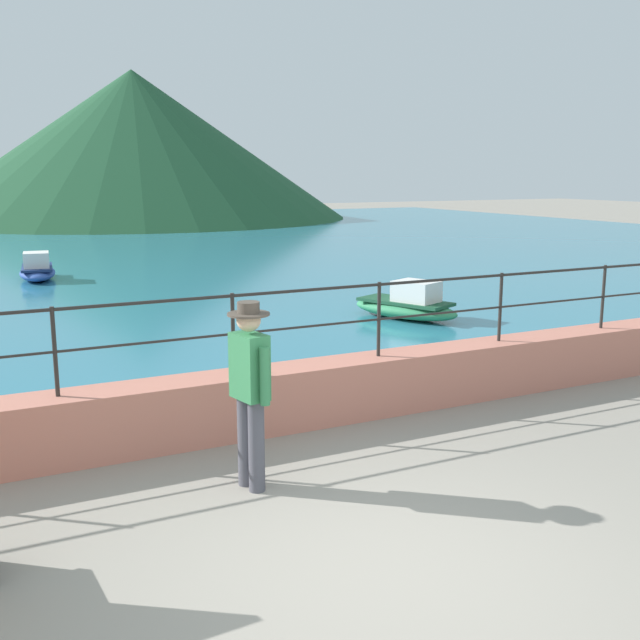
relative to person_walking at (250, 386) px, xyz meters
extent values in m
plane|color=gray|center=(0.35, -1.80, -0.98)|extent=(120.00, 120.00, 0.00)
cube|color=tan|center=(0.35, 1.40, -0.63)|extent=(20.00, 0.56, 0.70)
cylinder|color=#282623|center=(-1.49, 1.40, 0.17)|extent=(0.04, 0.04, 0.90)
cylinder|color=#282623|center=(0.35, 1.40, 0.17)|extent=(0.04, 0.04, 0.90)
cylinder|color=#282623|center=(2.19, 1.40, 0.17)|extent=(0.04, 0.04, 0.90)
cylinder|color=#282623|center=(4.03, 1.40, 0.17)|extent=(0.04, 0.04, 0.90)
cylinder|color=#282623|center=(5.87, 1.40, 0.17)|extent=(0.04, 0.04, 0.90)
cylinder|color=#282623|center=(0.35, 1.40, 0.59)|extent=(18.40, 0.04, 0.04)
cylinder|color=#282623|center=(0.35, 1.40, 0.17)|extent=(18.40, 0.03, 0.03)
cube|color=teal|center=(0.35, 24.04, -0.95)|extent=(64.00, 44.32, 0.06)
cone|color=#1E4C2D|center=(8.34, 41.36, 3.56)|extent=(26.33, 26.33, 9.08)
cylinder|color=#4C4C56|center=(0.02, -0.09, -0.55)|extent=(0.15, 0.15, 0.86)
cylinder|color=#4C4C56|center=(-0.02, 0.09, -0.55)|extent=(0.15, 0.15, 0.86)
cube|color=#337F4C|center=(0.00, 0.00, 0.18)|extent=(0.29, 0.40, 0.60)
cylinder|color=#337F4C|center=(0.05, -0.23, 0.14)|extent=(0.09, 0.09, 0.52)
cylinder|color=#337F4C|center=(-0.05, 0.23, 0.14)|extent=(0.09, 0.09, 0.52)
sphere|color=beige|center=(0.00, 0.00, 0.61)|extent=(0.22, 0.22, 0.22)
cylinder|color=#4C4238|center=(0.00, 0.00, 0.66)|extent=(0.38, 0.38, 0.02)
cylinder|color=#4C4238|center=(0.00, 0.00, 0.72)|extent=(0.20, 0.20, 0.10)
ellipsoid|color=#2D4C9E|center=(-0.34, 14.90, -0.74)|extent=(1.15, 2.39, 0.36)
cube|color=navy|center=(-0.34, 14.90, -0.59)|extent=(0.96, 1.91, 0.06)
cube|color=silver|center=(-0.37, 14.65, -0.36)|extent=(0.71, 0.86, 0.40)
ellipsoid|color=#338C59|center=(5.55, 5.99, -0.74)|extent=(1.73, 2.47, 0.36)
cube|color=#1C4D31|center=(5.55, 5.99, -0.59)|extent=(1.43, 1.99, 0.06)
cube|color=silver|center=(5.65, 5.76, -0.36)|extent=(0.89, 0.98, 0.40)
camera|label=1|loc=(-2.29, -6.03, 1.89)|focal=41.49mm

